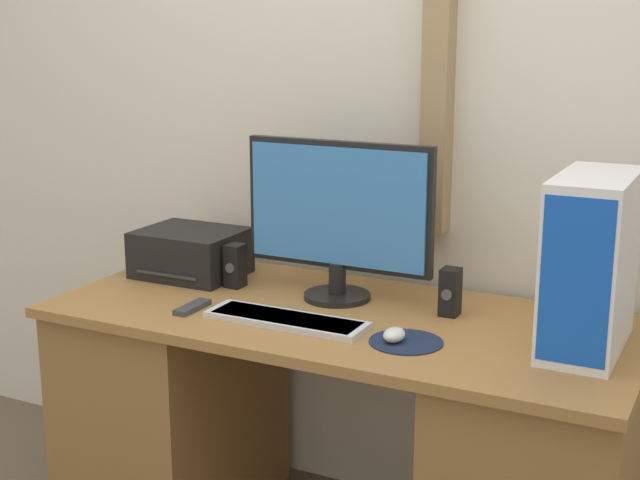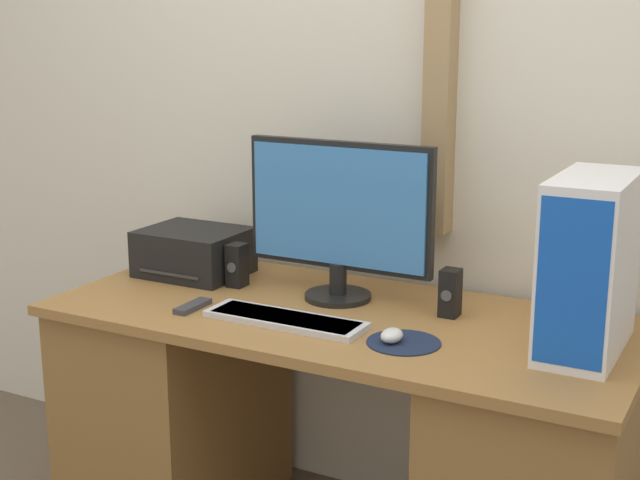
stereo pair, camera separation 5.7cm
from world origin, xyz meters
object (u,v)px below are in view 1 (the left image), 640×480
(printer, at_px, (191,253))
(remote_control, at_px, (192,307))
(monitor, at_px, (338,213))
(computer_tower, at_px, (591,263))
(keyboard, at_px, (286,320))
(speaker_right, at_px, (450,292))
(mouse, at_px, (394,335))
(speaker_left, at_px, (235,266))

(printer, xyz_separation_m, remote_control, (0.21, -0.30, -0.07))
(monitor, distance_m, printer, 0.57)
(computer_tower, xyz_separation_m, printer, (-1.28, 0.10, -0.15))
(keyboard, bearing_deg, computer_tower, 12.98)
(computer_tower, distance_m, speaker_right, 0.43)
(printer, bearing_deg, mouse, -19.34)
(speaker_left, bearing_deg, monitor, 5.99)
(mouse, relative_size, speaker_left, 0.54)
(computer_tower, relative_size, speaker_left, 3.27)
(mouse, height_order, remote_control, mouse)
(mouse, xyz_separation_m, speaker_left, (-0.63, 0.24, 0.05))
(printer, xyz_separation_m, speaker_left, (0.20, -0.05, -0.01))
(remote_control, bearing_deg, printer, 125.15)
(monitor, xyz_separation_m, remote_control, (-0.33, -0.29, -0.25))
(printer, relative_size, speaker_right, 2.39)
(speaker_right, bearing_deg, monitor, -179.87)
(monitor, relative_size, speaker_left, 4.31)
(keyboard, height_order, speaker_right, speaker_right)
(keyboard, relative_size, mouse, 6.22)
(mouse, height_order, speaker_left, speaker_left)
(remote_control, bearing_deg, speaker_left, 92.66)
(monitor, xyz_separation_m, printer, (-0.54, 0.01, -0.19))
(monitor, bearing_deg, remote_control, -138.51)
(computer_tower, height_order, speaker_right, computer_tower)
(speaker_left, bearing_deg, mouse, -21.07)
(computer_tower, height_order, printer, computer_tower)
(computer_tower, relative_size, remote_control, 3.27)
(monitor, distance_m, speaker_right, 0.40)
(mouse, bearing_deg, computer_tower, 22.91)
(remote_control, bearing_deg, speaker_right, 23.13)
(keyboard, relative_size, speaker_left, 3.38)
(speaker_left, distance_m, speaker_right, 0.69)
(printer, relative_size, speaker_left, 2.39)
(keyboard, bearing_deg, speaker_left, 143.04)
(keyboard, height_order, remote_control, keyboard)
(monitor, distance_m, keyboard, 0.37)
(monitor, bearing_deg, printer, 178.59)
(monitor, height_order, speaker_right, monitor)
(computer_tower, xyz_separation_m, speaker_left, (-1.08, 0.06, -0.15))
(monitor, bearing_deg, speaker_left, -174.01)
(keyboard, xyz_separation_m, speaker_right, (0.38, 0.27, 0.06))
(speaker_left, bearing_deg, speaker_right, 3.01)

